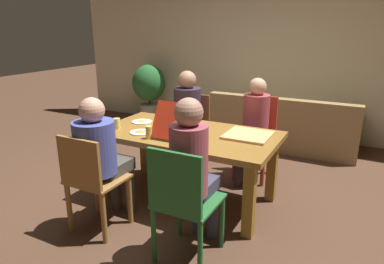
# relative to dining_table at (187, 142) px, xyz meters

# --- Properties ---
(ground_plane) EXTENTS (20.00, 20.00, 0.00)m
(ground_plane) POSITION_rel_dining_table_xyz_m (0.00, 0.00, -0.63)
(ground_plane) COLOR #4E3324
(back_wall) EXTENTS (7.15, 0.12, 2.80)m
(back_wall) POSITION_rel_dining_table_xyz_m (0.00, 2.72, 0.77)
(back_wall) COLOR beige
(back_wall) RESTS_ON ground
(dining_table) EXTENTS (1.77, 0.95, 0.73)m
(dining_table) POSITION_rel_dining_table_xyz_m (0.00, 0.00, 0.00)
(dining_table) COLOR brown
(dining_table) RESTS_ON ground
(chair_0) EXTENTS (0.45, 0.41, 0.89)m
(chair_0) POSITION_rel_dining_table_xyz_m (-0.44, -0.90, -0.14)
(chair_0) COLOR olive
(chair_0) RESTS_ON ground
(person_0) EXTENTS (0.35, 0.54, 1.19)m
(person_0) POSITION_rel_dining_table_xyz_m (-0.44, -0.77, 0.08)
(person_0) COLOR #434037
(person_0) RESTS_ON ground
(chair_1) EXTENTS (0.44, 0.44, 0.89)m
(chair_1) POSITION_rel_dining_table_xyz_m (-0.44, 0.92, -0.13)
(chair_1) COLOR brown
(chair_1) RESTS_ON ground
(person_1) EXTENTS (0.34, 0.52, 1.21)m
(person_1) POSITION_rel_dining_table_xyz_m (-0.44, 0.78, 0.09)
(person_1) COLOR #33424D
(person_1) RESTS_ON ground
(chair_2) EXTENTS (0.40, 0.45, 0.95)m
(chair_2) POSITION_rel_dining_table_xyz_m (0.44, 0.93, -0.13)
(chair_2) COLOR #AA3723
(chair_2) RESTS_ON ground
(person_2) EXTENTS (0.30, 0.50, 1.19)m
(person_2) POSITION_rel_dining_table_xyz_m (0.44, 0.78, 0.07)
(person_2) COLOR #403A4D
(person_2) RESTS_ON ground
(chair_3) EXTENTS (0.44, 0.46, 0.94)m
(chair_3) POSITION_rel_dining_table_xyz_m (0.44, -0.91, -0.10)
(chair_3) COLOR #25632F
(chair_3) RESTS_ON ground
(person_3) EXTENTS (0.29, 0.49, 1.26)m
(person_3) POSITION_rel_dining_table_xyz_m (0.44, -0.75, 0.11)
(person_3) COLOR #3B3A4E
(person_3) RESTS_ON ground
(pizza_box_0) EXTENTS (0.36, 0.53, 0.34)m
(pizza_box_0) POSITION_rel_dining_table_xyz_m (-0.03, -0.06, 0.15)
(pizza_box_0) COLOR #B02410
(pizza_box_0) RESTS_ON dining_table
(pizza_box_1) EXTENTS (0.42, 0.42, 0.02)m
(pizza_box_1) POSITION_rel_dining_table_xyz_m (0.58, 0.15, 0.11)
(pizza_box_1) COLOR tan
(pizza_box_1) RESTS_ON dining_table
(plate_0) EXTENTS (0.21, 0.21, 0.03)m
(plate_0) POSITION_rel_dining_table_xyz_m (-0.40, -0.24, 0.11)
(plate_0) COLOR white
(plate_0) RESTS_ON dining_table
(plate_1) EXTENTS (0.22, 0.22, 0.03)m
(plate_1) POSITION_rel_dining_table_xyz_m (-0.61, 0.09, 0.11)
(plate_1) COLOR white
(plate_1) RESTS_ON dining_table
(drinking_glass_0) EXTENTS (0.06, 0.06, 0.13)m
(drinking_glass_0) POSITION_rel_dining_table_xyz_m (-0.44, 0.34, 0.17)
(drinking_glass_0) COLOR silver
(drinking_glass_0) RESTS_ON dining_table
(drinking_glass_1) EXTENTS (0.07, 0.07, 0.11)m
(drinking_glass_1) POSITION_rel_dining_table_xyz_m (-0.70, -0.22, 0.15)
(drinking_glass_1) COLOR #DBCB66
(drinking_glass_1) RESTS_ON dining_table
(drinking_glass_2) EXTENTS (0.06, 0.06, 0.12)m
(drinking_glass_2) POSITION_rel_dining_table_xyz_m (-0.22, -0.34, 0.16)
(drinking_glass_2) COLOR #DECA5B
(drinking_glass_2) RESTS_ON dining_table
(drinking_glass_3) EXTENTS (0.06, 0.06, 0.14)m
(drinking_glass_3) POSITION_rel_dining_table_xyz_m (0.35, -0.34, 0.17)
(drinking_glass_3) COLOR #B3472F
(drinking_glass_3) RESTS_ON dining_table
(couch) EXTENTS (2.09, 0.82, 0.78)m
(couch) POSITION_rel_dining_table_xyz_m (0.49, 2.11, -0.35)
(couch) COLOR olive
(couch) RESTS_ON ground
(potted_plant) EXTENTS (0.60, 0.60, 1.07)m
(potted_plant) POSITION_rel_dining_table_xyz_m (-1.99, 2.27, 0.02)
(potted_plant) COLOR gray
(potted_plant) RESTS_ON ground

